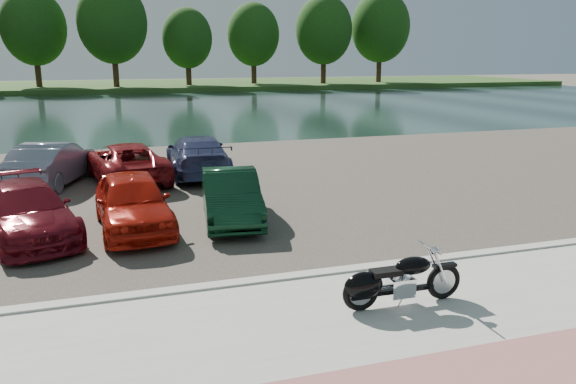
# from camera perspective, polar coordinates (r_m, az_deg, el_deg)

# --- Properties ---
(ground) EXTENTS (200.00, 200.00, 0.00)m
(ground) POSITION_cam_1_polar(r_m,az_deg,el_deg) (10.08, 8.16, -12.68)
(ground) COLOR #595447
(ground) RESTS_ON ground
(promenade) EXTENTS (60.00, 6.00, 0.10)m
(promenade) POSITION_cam_1_polar(r_m,az_deg,el_deg) (9.28, 10.93, -14.95)
(promenade) COLOR #B2B0A8
(promenade) RESTS_ON ground
(kerb) EXTENTS (60.00, 0.30, 0.14)m
(kerb) POSITION_cam_1_polar(r_m,az_deg,el_deg) (11.72, 3.93, -8.29)
(kerb) COLOR #B2B0A8
(kerb) RESTS_ON ground
(parking_lot) EXTENTS (60.00, 18.00, 0.04)m
(parking_lot) POSITION_cam_1_polar(r_m,az_deg,el_deg) (20.01, -5.51, 0.90)
(parking_lot) COLOR #3B3630
(parking_lot) RESTS_ON ground
(river) EXTENTS (120.00, 40.00, 0.00)m
(river) POSITION_cam_1_polar(r_m,az_deg,el_deg) (48.46, -12.85, 8.19)
(river) COLOR #182C27
(river) RESTS_ON ground
(far_bank) EXTENTS (120.00, 24.00, 0.60)m
(far_bank) POSITION_cam_1_polar(r_m,az_deg,el_deg) (80.30, -14.91, 10.39)
(far_bank) COLOR #244117
(far_bank) RESTS_ON ground
(far_trees) EXTENTS (70.25, 10.68, 12.52)m
(far_trees) POSITION_cam_1_polar(r_m,az_deg,el_deg) (74.42, -11.52, 15.89)
(far_trees) COLOR #342012
(far_trees) RESTS_ON far_bank
(motorcycle) EXTENTS (2.33, 0.75, 1.05)m
(motorcycle) POSITION_cam_1_polar(r_m,az_deg,el_deg) (10.22, 10.54, -8.95)
(motorcycle) COLOR black
(motorcycle) RESTS_ON promenade
(car_3) EXTENTS (3.16, 4.99, 1.35)m
(car_3) POSITION_cam_1_polar(r_m,az_deg,el_deg) (15.25, -25.00, -1.79)
(car_3) COLOR maroon
(car_3) RESTS_ON parking_lot
(car_4) EXTENTS (2.06, 4.47, 1.48)m
(car_4) POSITION_cam_1_polar(r_m,az_deg,el_deg) (14.97, -15.50, -0.97)
(car_4) COLOR #AD170B
(car_4) RESTS_ON parking_lot
(car_5) EXTENTS (1.96, 4.30, 1.37)m
(car_5) POSITION_cam_1_polar(r_m,az_deg,el_deg) (15.33, -5.82, -0.41)
(car_5) COLOR black
(car_5) RESTS_ON parking_lot
(car_9) EXTENTS (2.91, 4.85, 1.51)m
(car_9) POSITION_cam_1_polar(r_m,az_deg,el_deg) (21.14, -22.85, 2.71)
(car_9) COLOR slate
(car_9) RESTS_ON parking_lot
(car_10) EXTENTS (3.12, 5.35, 1.40)m
(car_10) POSITION_cam_1_polar(r_m,az_deg,el_deg) (20.80, -16.12, 2.93)
(car_10) COLOR maroon
(car_10) RESTS_ON parking_lot
(car_11) EXTENTS (2.27, 5.22, 1.50)m
(car_11) POSITION_cam_1_polar(r_m,az_deg,el_deg) (21.38, -9.17, 3.72)
(car_11) COLOR navy
(car_11) RESTS_ON parking_lot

